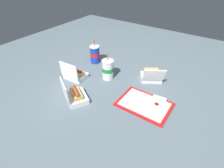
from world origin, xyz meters
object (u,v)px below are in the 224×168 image
at_px(ketchup_cup, 156,105).
at_px(plastic_fork, 145,110).
at_px(soda_cup_center, 95,54).
at_px(soda_cup_front, 108,69).
at_px(food_tray, 144,104).
at_px(clamshell_sandwich_back, 151,76).
at_px(clamshell_hotdog_front, 75,96).
at_px(clamshell_hotdog_corner, 75,74).

xyz_separation_m(ketchup_cup, plastic_fork, (0.05, 0.08, -0.01)).
relative_size(soda_cup_center, soda_cup_front, 1.00).
distance_m(food_tray, soda_cup_center, 0.76).
xyz_separation_m(food_tray, soda_cup_center, (0.69, -0.29, 0.08)).
height_order(plastic_fork, soda_cup_front, soda_cup_front).
relative_size(food_tray, clamshell_sandwich_back, 1.43).
xyz_separation_m(plastic_fork, clamshell_hotdog_front, (0.48, 0.18, 0.03)).
bearing_deg(clamshell_hotdog_front, plastic_fork, -159.23).
bearing_deg(food_tray, soda_cup_front, -17.67).
bearing_deg(food_tray, ketchup_cup, -166.54).
distance_m(food_tray, ketchup_cup, 0.09).
height_order(food_tray, soda_cup_front, soda_cup_front).
bearing_deg(clamshell_hotdog_front, clamshell_sandwich_back, -121.64).
distance_m(soda_cup_center, soda_cup_front, 0.31).
height_order(clamshell_sandwich_back, soda_cup_front, soda_cup_front).
xyz_separation_m(clamshell_hotdog_corner, soda_cup_front, (-0.23, -0.17, 0.05)).
bearing_deg(food_tray, clamshell_hotdog_front, 28.55).
distance_m(plastic_fork, soda_cup_front, 0.50).
height_order(food_tray, soda_cup_center, soda_cup_center).
xyz_separation_m(food_tray, plastic_fork, (-0.03, 0.06, 0.01)).
bearing_deg(food_tray, clamshell_hotdog_corner, 2.85).
bearing_deg(soda_cup_front, clamshell_hotdog_front, 86.27).
xyz_separation_m(ketchup_cup, clamshell_hotdog_corner, (0.73, 0.05, 0.01)).
bearing_deg(clamshell_sandwich_back, soda_cup_front, 30.11).
distance_m(ketchup_cup, clamshell_sandwich_back, 0.35).
relative_size(clamshell_hotdog_corner, clamshell_sandwich_back, 0.73).
distance_m(plastic_fork, clamshell_sandwich_back, 0.41).
xyz_separation_m(clamshell_hotdog_front, soda_cup_front, (-0.02, -0.38, 0.05)).
height_order(plastic_fork, clamshell_hotdog_corner, clamshell_hotdog_corner).
xyz_separation_m(food_tray, soda_cup_front, (0.42, -0.13, 0.08)).
height_order(soda_cup_center, soda_cup_front, same).
relative_size(food_tray, plastic_fork, 3.38).
bearing_deg(soda_cup_center, soda_cup_front, 149.90).
xyz_separation_m(ketchup_cup, clamshell_hotdog_front, (0.53, 0.26, 0.01)).
height_order(food_tray, clamshell_hotdog_corner, clamshell_hotdog_corner).
bearing_deg(ketchup_cup, clamshell_sandwich_back, -59.37).
relative_size(clamshell_sandwich_back, soda_cup_center, 1.11).
height_order(ketchup_cup, clamshell_hotdog_corner, clamshell_hotdog_corner).
bearing_deg(clamshell_sandwich_back, food_tray, 106.99).
xyz_separation_m(ketchup_cup, clamshell_sandwich_back, (0.18, -0.30, 0.02)).
bearing_deg(clamshell_hotdog_corner, plastic_fork, 177.63).
height_order(food_tray, clamshell_sandwich_back, clamshell_sandwich_back).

